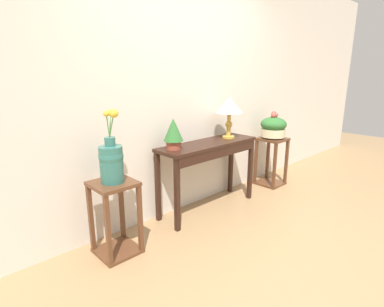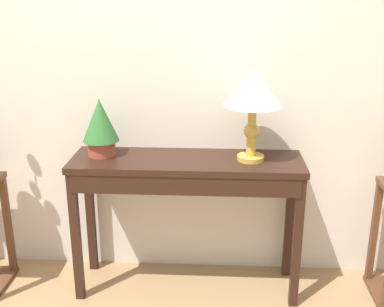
% 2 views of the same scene
% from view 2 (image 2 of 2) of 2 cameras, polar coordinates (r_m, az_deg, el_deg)
% --- Properties ---
extents(back_wall_with_art, '(9.00, 0.10, 2.80)m').
position_cam_2_polar(back_wall_with_art, '(2.75, -3.14, 13.63)').
color(back_wall_with_art, beige).
rests_on(back_wall_with_art, ground).
extents(console_table, '(1.24, 0.37, 0.78)m').
position_cam_2_polar(console_table, '(2.62, -0.63, -3.24)').
color(console_table, black).
rests_on(console_table, ground).
extents(table_lamp, '(0.31, 0.31, 0.48)m').
position_cam_2_polar(table_lamp, '(2.51, 7.13, 7.03)').
color(table_lamp, gold).
rests_on(table_lamp, console_table).
extents(potted_plant_on_console, '(0.19, 0.19, 0.31)m').
position_cam_2_polar(potted_plant_on_console, '(2.65, -10.63, 3.27)').
color(potted_plant_on_console, '#9E4733').
rests_on(potted_plant_on_console, console_table).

